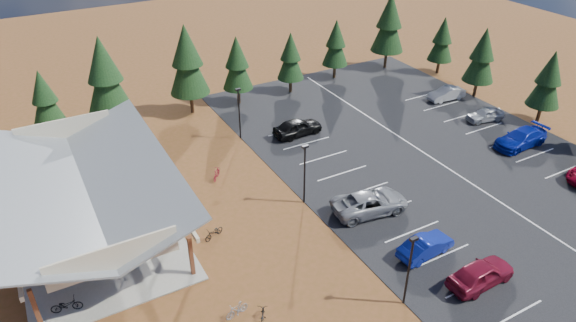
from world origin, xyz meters
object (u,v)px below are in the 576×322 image
Objects in this scene: bike_12 at (262,317)px; bike_1 at (71,232)px; bike_13 at (237,310)px; trash_bin_1 at (173,208)px; car_4 at (298,127)px; lamp_post_1 at (305,170)px; car_2 at (370,202)px; bike_15 at (217,174)px; lamp_post_0 at (409,267)px; bike_2 at (48,207)px; car_8 at (485,115)px; car_0 at (481,273)px; bike_3 at (73,193)px; bike_0 at (66,305)px; car_9 at (446,94)px; bike_pavilion at (84,182)px; bike_6 at (106,194)px; bike_16 at (214,233)px; bike_5 at (117,243)px; lamp_post_2 at (239,110)px; car_7 at (521,138)px; bike_4 at (123,262)px; bike_7 at (101,174)px.

bike_1 is at bearing -27.90° from bike_12.
bike_12 is 1.06× the size of bike_13.
car_4 reaches higher than trash_bin_1.
lamp_post_1 is 0.87× the size of car_2.
bike_12 is 1.04× the size of bike_15.
bike_2 is (-17.73, 20.32, -2.44)m from lamp_post_0.
lamp_post_1 reaches higher than car_8.
car_4 reaches higher than car_0.
lamp_post_1 is 18.37m from bike_3.
bike_0 is 1.09× the size of bike_2.
car_0 is at bearing -48.55° from trash_bin_1.
lamp_post_0 is at bearing -43.24° from car_9.
bike_pavilion is at bearing 74.30° from car_2.
car_2 is (18.75, -8.49, -2.96)m from bike_pavilion.
car_0 is at bearing -11.18° from lamp_post_0.
bike_6 is at bearing 30.57° from bike_15.
bike_2 reaches higher than bike_15.
bike_15 is at bearing 150.48° from bike_13.
bike_2 is 1.00× the size of bike_16.
bike_5 is (-14.11, 13.46, -2.37)m from lamp_post_0.
car_0 reaches higher than trash_bin_1.
car_2 is (3.75, -15.49, -2.11)m from lamp_post_2.
bike_0 is at bearing -140.72° from lamp_post_2.
lamp_post_0 reaches higher than trash_bin_1.
car_2 is 1.06× the size of car_7.
car_8 is at bearing 33.17° from lamp_post_0.
bike_6 reaches higher than trash_bin_1.
lamp_post_0 is 3.04× the size of bike_5.
car_2 is at bearing -87.62° from car_7.
bike_pavilion is 27.31m from car_0.
car_9 is (31.82, 18.18, 0.30)m from bike_12.
bike_16 is (-7.80, 11.42, -2.54)m from lamp_post_0.
bike_0 is at bearing -70.98° from car_8.
bike_5 is 6.64m from bike_16.
car_7 reaches higher than bike_3.
bike_16 is (0.45, 8.58, -0.00)m from bike_12.
bike_4 is 1.07× the size of bike_6.
bike_1 is at bearing 78.00° from car_2.
car_7 is at bearing -137.12° from bike_12.
bike_pavilion is 6.99m from bike_7.
bike_7 is at bearing 58.30° from car_2.
bike_3 is at bearing 26.34° from bike_4.
car_8 is (32.78, -0.36, 0.26)m from trash_bin_1.
car_8 reaches higher than bike_0.
car_4 is (23.21, 12.69, 0.29)m from bike_0.
bike_3 reaches higher than bike_16.
lamp_post_1 is at bearing -18.43° from bike_pavilion.
lamp_post_2 is 18.27m from bike_2.
bike_6 is at bearing 61.96° from bike_pavilion.
lamp_post_0 is at bearing -48.58° from bike_pavilion.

